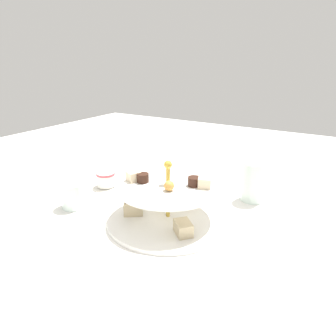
{
  "coord_description": "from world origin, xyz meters",
  "views": [
    {
      "loc": [
        -0.35,
        0.58,
        0.38
      ],
      "look_at": [
        0.0,
        0.0,
        0.14
      ],
      "focal_mm": 32.02,
      "sensor_mm": 36.0,
      "label": 1
    }
  ],
  "objects": [
    {
      "name": "water_glass_short_left",
      "position": [
        0.26,
        0.07,
        0.04
      ],
      "size": [
        0.06,
        0.06,
        0.07
      ],
      "primitive_type": "cylinder",
      "color": "silver",
      "rests_on": "ground_plane"
    },
    {
      "name": "teacup_with_saucer",
      "position": [
        0.27,
        -0.07,
        0.02
      ],
      "size": [
        0.09,
        0.09,
        0.05
      ],
      "color": "white",
      "rests_on": "ground_plane"
    },
    {
      "name": "ground_plane",
      "position": [
        0.0,
        0.0,
        0.0
      ],
      "size": [
        2.4,
        2.4,
        0.0
      ],
      "primitive_type": "plane",
      "color": "white"
    },
    {
      "name": "butter_knife_left",
      "position": [
        -0.29,
        0.13,
        0.0
      ],
      "size": [
        0.1,
        0.15,
        0.0
      ],
      "primitive_type": "cube",
      "rotation": [
        0.0,
        0.0,
        4.18
      ],
      "color": "silver",
      "rests_on": "ground_plane"
    },
    {
      "name": "butter_knife_right",
      "position": [
        0.16,
        -0.28,
        0.0
      ],
      "size": [
        0.15,
        0.11,
        0.0
      ],
      "primitive_type": "cube",
      "rotation": [
        0.0,
        0.0,
        6.91
      ],
      "color": "silver",
      "rests_on": "ground_plane"
    },
    {
      "name": "tiered_serving_stand",
      "position": [
        0.0,
        -0.0,
        0.04
      ],
      "size": [
        0.31,
        0.31,
        0.16
      ],
      "color": "white",
      "rests_on": "ground_plane"
    },
    {
      "name": "water_glass_tall_right",
      "position": [
        -0.15,
        -0.22,
        0.06
      ],
      "size": [
        0.07,
        0.07,
        0.11
      ],
      "primitive_type": "cylinder",
      "color": "silver",
      "rests_on": "ground_plane"
    }
  ]
}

